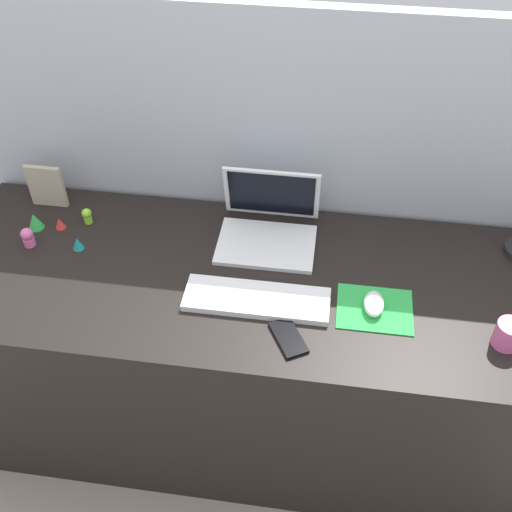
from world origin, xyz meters
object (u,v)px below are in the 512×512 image
Objects in this scene: laptop at (269,222)px; cell_phone at (288,338)px; toy_figurine_lime at (87,215)px; toy_figurine_green at (35,221)px; toy_figurine_red at (60,223)px; picture_frame at (46,186)px; toy_figurine_teal at (78,243)px; mouse at (374,304)px; keyboard at (257,299)px; toy_figurine_pink at (28,237)px; coffee_mug at (508,334)px.

laptop reaches higher than cell_phone.
laptop is 5.57× the size of toy_figurine_lime.
toy_figurine_red is at bearing 7.95° from toy_figurine_green.
picture_frame is 0.13m from toy_figurine_green.
mouse is at bearing -7.94° from toy_figurine_teal.
toy_figurine_lime is at bearing 95.27° from toy_figurine_teal.
mouse is at bearing -10.65° from toy_figurine_green.
toy_figurine_lime is at bearing -177.89° from laptop.
toy_figurine_lime is at bearing 120.81° from cell_phone.
keyboard is 11.03× the size of toy_figurine_red.
picture_frame reaches higher than toy_figurine_green.
toy_figurine_lime is (0.14, 0.13, -0.00)m from toy_figurine_pink.
keyboard is 7.62× the size of toy_figurine_lime.
toy_figurine_lime reaches higher than keyboard.
keyboard is 0.65m from toy_figurine_lime.
toy_figurine_teal reaches higher than keyboard.
laptop reaches higher than toy_figurine_green.
toy_figurine_lime is (0.08, 0.04, 0.01)m from toy_figurine_red.
picture_frame is at bearing 155.34° from keyboard.
toy_figurine_pink reaches higher than mouse.
toy_figurine_green reaches higher than toy_figurine_teal.
toy_figurine_lime reaches higher than toy_figurine_red.
toy_figurine_green is at bearing -174.66° from laptop.
toy_figurine_lime reaches higher than cell_phone.
toy_figurine_lime reaches higher than toy_figurine_teal.
picture_frame reaches higher than toy_figurine_pink.
picture_frame is 3.80× the size of toy_figurine_teal.
toy_figurine_pink is 1.18× the size of toy_figurine_lime.
laptop is 0.59m from toy_figurine_teal.
keyboard is at bearing -89.28° from laptop.
picture_frame is 2.35× the size of toy_figurine_pink.
laptop is 3.12× the size of mouse.
laptop reaches higher than toy_figurine_red.
toy_figurine_pink is at bearing -177.44° from toy_figurine_teal.
coffee_mug reaches higher than keyboard.
picture_frame is (-0.74, 0.34, 0.06)m from keyboard.
coffee_mug is 1.41m from toy_figurine_pink.
coffee_mug is at bearing -12.09° from toy_figurine_red.
laptop is 0.76m from coffee_mug.
laptop is 0.73× the size of keyboard.
mouse is at bearing -12.05° from toy_figurine_red.
cell_phone is 0.85m from toy_figurine_red.
toy_figurine_pink is 0.11m from toy_figurine_red.
toy_figurine_lime is (0.16, -0.07, -0.05)m from picture_frame.
toy_figurine_teal is (0.17, -0.20, -0.06)m from picture_frame.
toy_figurine_pink is (-0.83, 0.26, 0.03)m from cell_phone.
picture_frame is at bearing 121.56° from cell_phone.
toy_figurine_red is at bearing 125.65° from cell_phone.
toy_figurine_pink is (-1.40, 0.19, -0.00)m from coffee_mug.
laptop is at bearing 152.87° from coffee_mug.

